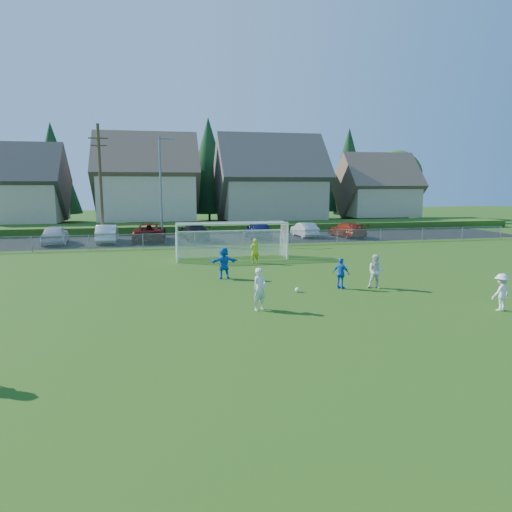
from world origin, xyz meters
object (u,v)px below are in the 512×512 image
at_px(car_d, 194,232).
at_px(car_f, 304,230).
at_px(player_blue_a, 341,273).
at_px(car_e, 258,230).
at_px(goalkeeper, 255,251).
at_px(car_b, 107,234).
at_px(soccer_goal, 231,235).
at_px(player_white_a, 260,289).
at_px(player_white_b, 376,272).
at_px(car_g, 347,230).
at_px(player_white_c, 501,292).
at_px(soccer_ball, 297,290).
at_px(player_blue_b, 224,263).
at_px(car_a, 55,235).
at_px(car_c, 150,232).

distance_m(car_d, car_f, 10.54).
xyz_separation_m(player_blue_a, car_e, (0.42, 20.64, 0.08)).
distance_m(goalkeeper, car_b, 16.47).
xyz_separation_m(car_d, soccer_goal, (1.69, -11.12, 0.89)).
distance_m(player_white_a, player_white_b, 6.80).
height_order(player_blue_a, car_d, same).
bearing_deg(goalkeeper, player_white_a, 74.44).
relative_size(car_e, car_g, 1.00).
relative_size(player_white_a, player_white_c, 1.14).
bearing_deg(soccer_goal, soccer_ball, -81.83).
bearing_deg(car_g, car_d, -10.53).
xyz_separation_m(soccer_ball, player_blue_b, (-2.91, 3.82, 0.73)).
xyz_separation_m(soccer_ball, soccer_goal, (-1.48, 10.33, 1.52)).
bearing_deg(car_b, player_white_c, 122.18).
relative_size(player_white_b, goalkeeper, 1.05).
bearing_deg(car_a, car_f, 177.12).
bearing_deg(player_white_c, player_white_a, -28.81).
distance_m(player_white_c, car_a, 33.45).
bearing_deg(soccer_ball, player_white_c, -33.77).
distance_m(player_white_a, goalkeeper, 10.93).
bearing_deg(car_b, car_g, 177.05).
xyz_separation_m(soccer_ball, player_blue_a, (2.26, 0.27, 0.63)).
relative_size(car_a, car_e, 0.98).
distance_m(player_blue_b, car_b, 18.81).
relative_size(car_c, soccer_goal, 0.78).
xyz_separation_m(player_white_b, player_blue_a, (-1.65, 0.31, -0.08)).
bearing_deg(player_white_c, player_blue_b, -57.18).
xyz_separation_m(goalkeeper, car_f, (7.69, 13.55, -0.10)).
height_order(soccer_ball, soccer_goal, soccer_goal).
xyz_separation_m(soccer_ball, car_f, (7.36, 21.66, 0.57)).
xyz_separation_m(soccer_ball, car_g, (11.30, 20.72, 0.59)).
bearing_deg(car_f, player_blue_b, 56.98).
relative_size(car_b, car_f, 1.14).
bearing_deg(player_blue_a, car_b, -8.58).
bearing_deg(car_f, car_c, -2.22).
bearing_deg(goalkeeper, player_white_c, 114.96).
height_order(player_blue_b, car_g, player_blue_b).
bearing_deg(player_blue_b, soccer_goal, -107.99).
height_order(car_f, soccer_goal, soccer_goal).
distance_m(player_white_c, car_b, 31.09).
bearing_deg(goalkeeper, player_white_b, 112.70).
height_order(player_blue_b, car_a, player_blue_b).
distance_m(player_white_b, car_b, 25.56).
relative_size(player_white_a, player_blue_a, 1.15).
xyz_separation_m(player_blue_a, car_a, (-17.04, 20.48, 0.07)).
distance_m(player_blue_b, car_d, 17.63).
bearing_deg(car_b, car_c, -174.91).
bearing_deg(car_g, goalkeeper, 39.66).
distance_m(player_white_b, car_a, 27.96).
height_order(player_white_b, goalkeeper, player_white_b).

